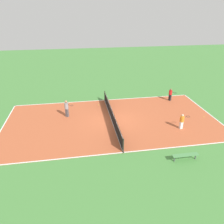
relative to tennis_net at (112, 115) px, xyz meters
name	(u,v)px	position (x,y,z in m)	size (l,w,h in m)	color
ground_plane	(112,121)	(0.00, 0.00, -0.58)	(80.00, 80.00, 0.00)	#47843D
court_surface	(112,121)	(0.00, 0.00, -0.57)	(10.11, 19.49, 0.02)	#B75633
tennis_net	(112,115)	(0.00, 0.00, 0.00)	(9.91, 0.10, 1.11)	black
bench	(185,155)	(-6.53, -4.00, -0.19)	(0.36, 1.84, 0.45)	#4C8C4C
player_center_orange	(182,121)	(-2.41, -5.66, 0.20)	(0.53, 0.98, 1.36)	white
player_coach_red	(170,94)	(3.70, -7.22, 0.22)	(0.97, 0.76, 1.40)	black
player_baseline_gray	(67,107)	(1.50, 4.10, 0.40)	(0.80, 0.96, 1.68)	#4C4C51
tennis_ball_far_baseline	(204,117)	(-0.78, -8.79, -0.53)	(0.07, 0.07, 0.07)	#CCE033
tennis_ball_left_sideline	(116,128)	(-1.46, -0.08, -0.53)	(0.07, 0.07, 0.07)	#CCE033
tennis_ball_near_net	(98,105)	(3.66, 0.87, -0.53)	(0.07, 0.07, 0.07)	#CCE033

